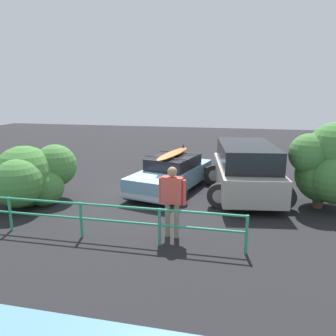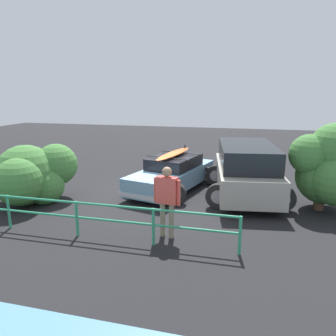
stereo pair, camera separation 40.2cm
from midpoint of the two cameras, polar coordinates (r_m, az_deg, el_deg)
ground_plane at (r=11.59m, az=-1.98°, el=-4.59°), size 44.00×44.00×0.02m
sedan_car at (r=11.98m, az=1.77°, el=-0.96°), size 2.90×4.48×1.50m
suv_car at (r=11.44m, az=14.42°, el=-0.34°), size 3.04×4.61×1.81m
person_bystander at (r=7.94m, az=1.28°, el=-4.84°), size 0.69×0.28×1.79m
railing_fence at (r=8.40m, az=-14.32°, el=-7.55°), size 7.99×0.12×0.91m
bush_near_left at (r=11.30m, az=-21.54°, el=-1.29°), size 2.38×2.74×1.97m
bush_near_right at (r=10.88m, az=27.41°, el=-0.23°), size 2.24×2.03×2.66m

